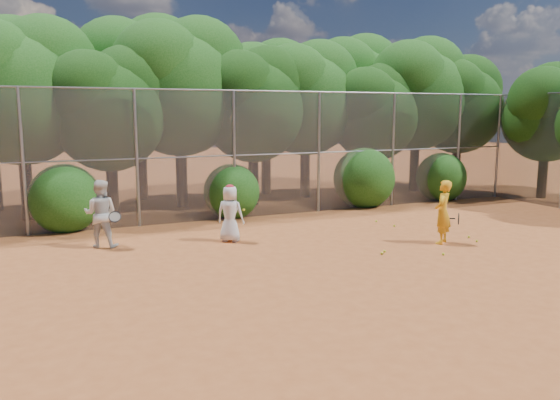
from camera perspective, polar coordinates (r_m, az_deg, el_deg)
name	(u,v)px	position (r m, az deg, el deg)	size (l,w,h in m)	color
ground	(365,261)	(12.61, 8.89, -6.31)	(80.00, 80.00, 0.00)	#9B4D23
fence_back	(260,153)	(17.48, -2.07, 4.94)	(20.05, 0.09, 4.03)	gray
tree_1	(21,85)	(18.72, -25.43, 10.83)	(4.64, 4.03, 6.35)	black
tree_2	(110,104)	(18.13, -17.35, 9.54)	(3.99, 3.47, 5.47)	black
tree_3	(180,81)	(19.61, -10.37, 12.11)	(4.89, 4.26, 6.70)	black
tree_4	(254,100)	(19.77, -2.74, 10.38)	(4.19, 3.64, 5.73)	black
tree_5	(306,94)	(21.53, 2.78, 11.05)	(4.51, 3.92, 6.17)	black
tree_6	(375,109)	(21.92, 9.88, 9.38)	(3.86, 3.36, 5.29)	black
tree_7	(418,89)	(23.91, 14.20, 11.15)	(4.77, 4.14, 6.53)	black
tree_8	(460,101)	(24.94, 18.25, 9.81)	(4.25, 3.70, 5.82)	black
tree_10	(140,77)	(21.57, -14.46, 12.31)	(5.15, 4.48, 7.06)	black
tree_11	(267,92)	(22.57, -1.40, 11.26)	(4.64, 4.03, 6.35)	black
tree_12	(354,86)	(25.19, 7.74, 11.76)	(5.02, 4.37, 6.88)	black
tree_13	(548,109)	(23.65, 26.19, 8.56)	(3.86, 3.36, 5.29)	black
bush_0	(65,196)	(16.63, -21.58, 0.44)	(2.00, 2.00, 2.00)	#184B12
bush_1	(232,189)	(17.58, -5.08, 1.16)	(1.80, 1.80, 1.80)	#184B12
bush_2	(364,175)	(19.74, 8.77, 2.55)	(2.20, 2.20, 2.20)	#184B12
bush_3	(441,175)	(21.85, 16.50, 2.52)	(1.90, 1.90, 1.90)	#184B12
player_yellow	(443,212)	(14.53, 16.65, -1.22)	(0.82, 0.66, 1.64)	gold
player_teen	(230,213)	(14.20, -5.23, -1.39)	(0.85, 0.82, 1.50)	white
player_white	(101,214)	(14.24, -18.23, -1.37)	(1.01, 0.92, 1.69)	silver
ball_0	(469,237)	(15.51, 19.14, -3.65)	(0.07, 0.07, 0.07)	#CAD126
ball_1	(394,226)	(16.41, 11.86, -2.65)	(0.07, 0.07, 0.07)	#CAD126
ball_2	(443,254)	(13.47, 16.70, -5.43)	(0.07, 0.07, 0.07)	#CAD126
ball_3	(477,241)	(15.08, 19.88, -4.05)	(0.07, 0.07, 0.07)	#CAD126
ball_4	(382,253)	(13.20, 10.60, -5.49)	(0.07, 0.07, 0.07)	#CAD126
ball_5	(376,221)	(17.00, 10.03, -2.18)	(0.07, 0.07, 0.07)	#CAD126
ball_6	(384,251)	(13.40, 10.86, -5.28)	(0.07, 0.07, 0.07)	#CAD126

